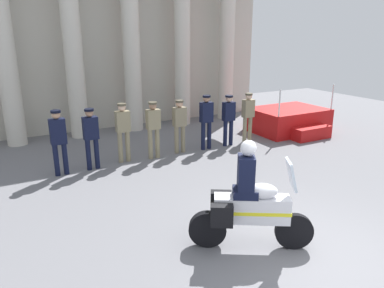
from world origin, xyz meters
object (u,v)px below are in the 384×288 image
officer_in_row_1 (91,134)px  officer_in_row_3 (153,125)px  officer_in_row_5 (206,118)px  officer_in_row_2 (123,128)px  motorcycle_with_rider (248,205)px  officer_in_row_4 (180,122)px  officer_in_row_6 (229,116)px  officer_in_row_0 (58,138)px  reviewing_stand (289,121)px  officer_in_row_7 (248,113)px

officer_in_row_1 → officer_in_row_3: bearing=-178.8°
officer_in_row_5 → officer_in_row_2: bearing=-2.3°
officer_in_row_2 → motorcycle_with_rider: (0.41, -5.14, -0.19)m
officer_in_row_4 → officer_in_row_3: bearing=6.6°
officer_in_row_6 → motorcycle_with_rider: motorcycle_with_rider is taller
motorcycle_with_rider → officer_in_row_0: bearing=145.0°
officer_in_row_1 → reviewing_stand: bearing=-176.9°
officer_in_row_1 → officer_in_row_0: bearing=2.5°
officer_in_row_5 → motorcycle_with_rider: bearing=66.0°
officer_in_row_1 → officer_in_row_7: size_ratio=1.01×
officer_in_row_3 → officer_in_row_1: bearing=1.2°
reviewing_stand → motorcycle_with_rider: motorcycle_with_rider is taller
officer_in_row_4 → officer_in_row_6: (1.69, -0.09, 0.01)m
officer_in_row_1 → officer_in_row_7: bearing=-178.7°
officer_in_row_1 → officer_in_row_2: (0.92, 0.16, 0.02)m
officer_in_row_4 → officer_in_row_6: size_ratio=0.99×
reviewing_stand → officer_in_row_6: size_ratio=1.60×
officer_in_row_2 → motorcycle_with_rider: 5.16m
officer_in_row_2 → officer_in_row_5: officer_in_row_5 is taller
officer_in_row_5 → officer_in_row_6: officer_in_row_5 is taller
officer_in_row_4 → motorcycle_with_rider: size_ratio=0.85×
officer_in_row_1 → officer_in_row_6: (4.36, 0.06, -0.00)m
reviewing_stand → motorcycle_with_rider: (-5.97, -5.42, 0.38)m
officer_in_row_3 → officer_in_row_5: 1.76m
motorcycle_with_rider → officer_in_row_3: bearing=116.4°
officer_in_row_2 → officer_in_row_6: (3.44, -0.10, -0.02)m
officer_in_row_2 → officer_in_row_6: bearing=178.1°
officer_in_row_5 → motorcycle_with_rider: 5.52m
reviewing_stand → officer_in_row_4: size_ratio=1.63×
officer_in_row_6 → motorcycle_with_rider: (-3.03, -5.04, -0.17)m
officer_in_row_4 → officer_in_row_1: bearing=3.0°
motorcycle_with_rider → officer_in_row_2: bearing=126.0°
officer_in_row_0 → officer_in_row_4: bearing=-177.1°
officer_in_row_2 → officer_in_row_1: bearing=9.4°
officer_in_row_3 → officer_in_row_2: bearing=-7.8°
officer_in_row_0 → officer_in_row_7: 6.01m
officer_in_row_7 → motorcycle_with_rider: motorcycle_with_rider is taller
officer_in_row_2 → officer_in_row_4: (1.75, -0.01, -0.04)m
officer_in_row_1 → officer_in_row_4: size_ratio=1.02×
officer_in_row_0 → officer_in_row_7: officer_in_row_0 is taller
reviewing_stand → officer_in_row_2: size_ratio=1.57×
officer_in_row_4 → motorcycle_with_rider: (-1.34, -5.14, -0.16)m
officer_in_row_1 → officer_in_row_6: 4.36m
officer_in_row_5 → motorcycle_with_rider: (-2.21, -5.05, -0.21)m
officer_in_row_3 → officer_in_row_4: 0.90m
officer_in_row_1 → officer_in_row_6: size_ratio=1.00×
officer_in_row_7 → officer_in_row_1: bearing=1.3°
officer_in_row_0 → officer_in_row_1: officer_in_row_0 is taller
officer_in_row_2 → officer_in_row_5: (2.62, -0.09, 0.02)m
officer_in_row_6 → officer_in_row_2: bearing=-1.9°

